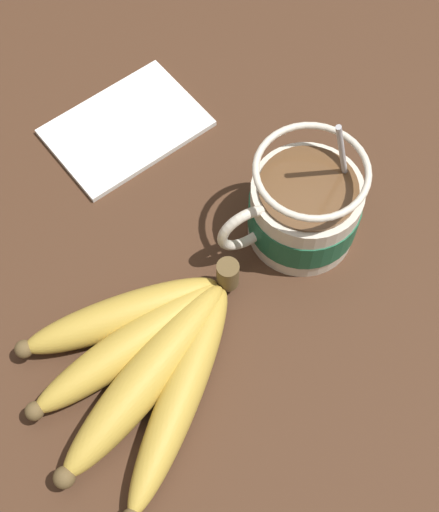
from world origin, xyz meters
TOP-DOWN VIEW (x-y plane):
  - table at (0.00, 0.00)cm, footprint 128.80×128.80cm
  - coffee_mug at (-2.70, 3.48)cm, footprint 14.07×10.08cm
  - banana_bunch at (15.59, 9.26)cm, footprint 21.09×19.38cm
  - napkin at (7.12, -14.83)cm, footprint 16.93×13.40cm

SIDE VIEW (x-z plane):
  - table at x=0.00cm, z-range 0.00..3.35cm
  - napkin at x=7.12cm, z-range 3.35..3.95cm
  - banana_bunch at x=15.59cm, z-range 3.06..7.30cm
  - coffee_mug at x=-2.70cm, z-range 0.02..14.65cm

